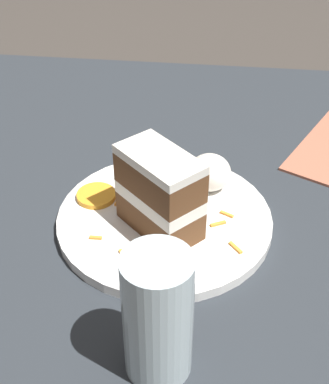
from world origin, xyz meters
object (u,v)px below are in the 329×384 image
plate (164,219)px  orange_garnish (96,196)px  cake_slice (160,191)px  cream_dollop (210,172)px  drinking_glass (158,323)px

plate → orange_garnish: bearing=-15.0°
cake_slice → orange_garnish: (0.09, -0.04, -0.05)m
cake_slice → orange_garnish: 0.11m
cake_slice → orange_garnish: cake_slice is taller
plate → cake_slice: size_ratio=2.38×
cake_slice → cream_dollop: bearing=-169.7°
plate → drinking_glass: size_ratio=1.95×
cream_dollop → orange_garnish: cream_dollop is taller
orange_garnish → drinking_glass: size_ratio=0.37×
cream_dollop → orange_garnish: size_ratio=1.10×
plate → orange_garnish: size_ratio=5.28×
cake_slice → drinking_glass: (-0.02, 0.19, -0.01)m
cream_dollop → drinking_glass: 0.27m
cake_slice → cream_dollop: cake_slice is taller
plate → drinking_glass: (-0.02, 0.20, 0.05)m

